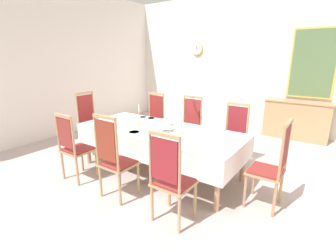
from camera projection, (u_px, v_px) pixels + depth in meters
ground at (161, 171)px, 4.25m from camera, size 6.50×7.05×0.04m
back_wall at (240, 62)px, 6.57m from camera, size 6.50×0.08×3.51m
left_wall at (45, 63)px, 5.58m from camera, size 0.08×7.05×3.51m
dining_table at (159, 134)px, 4.02m from camera, size 2.74×1.16×0.75m
tablecloth at (159, 134)px, 4.03m from camera, size 2.76×1.18×0.35m
chair_south_a at (74, 146)px, 3.78m from camera, size 0.44×0.42×1.09m
chair_north_a at (153, 119)px, 5.33m from camera, size 0.44×0.42×1.15m
chair_south_b at (114, 157)px, 3.27m from camera, size 0.44×0.42×1.20m
chair_north_b at (189, 125)px, 4.83m from camera, size 0.44×0.42×1.16m
chair_south_c at (171, 177)px, 2.77m from camera, size 0.44×0.42×1.14m
chair_north_c at (234, 134)px, 4.33m from camera, size 0.44×0.42×1.12m
chair_head_west at (90, 122)px, 5.03m from camera, size 0.42×0.44×1.22m
chair_head_east at (272, 165)px, 3.06m from camera, size 0.42×0.44×1.18m
soup_tureen at (166, 125)px, 3.89m from camera, size 0.27×0.27×0.22m
candlestick_west at (139, 117)px, 4.20m from camera, size 0.07×0.07×0.37m
candlestick_east at (182, 126)px, 3.73m from camera, size 0.07×0.07×0.33m
bowl_near_left at (151, 119)px, 4.59m from camera, size 0.18×0.18×0.04m
bowl_near_right at (143, 117)px, 4.72m from camera, size 0.15×0.15×0.03m
bowl_far_left at (110, 127)px, 4.06m from camera, size 0.17×0.17×0.04m
bowl_far_right at (134, 133)px, 3.74m from camera, size 0.20×0.20×0.04m
spoon_primary at (147, 119)px, 4.68m from camera, size 0.04×0.18×0.01m
spoon_secondary at (139, 117)px, 4.80m from camera, size 0.06×0.17×0.01m
sideboard at (296, 120)px, 5.80m from camera, size 1.44×0.48×0.90m
mounted_clock at (197, 49)px, 7.12m from camera, size 0.34×0.06×0.34m
framed_painting at (313, 64)px, 5.57m from camera, size 0.96×0.05×1.57m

